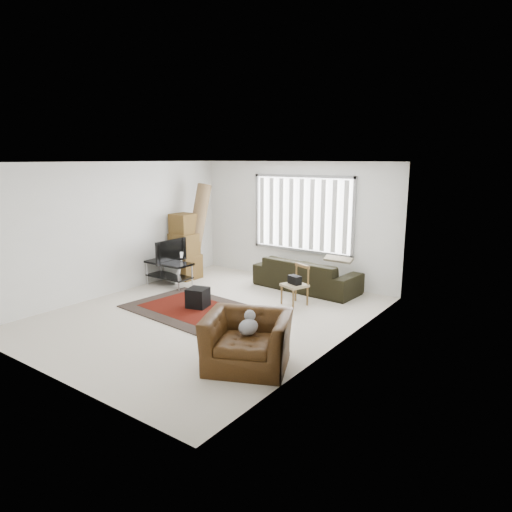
{
  "coord_description": "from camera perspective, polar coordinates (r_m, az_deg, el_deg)",
  "views": [
    {
      "loc": [
        5.28,
        -5.86,
        2.76
      ],
      "look_at": [
        0.62,
        0.62,
        1.05
      ],
      "focal_mm": 32.0,
      "sensor_mm": 36.0,
      "label": 1
    }
  ],
  "objects": [
    {
      "name": "persian_rug",
      "position": [
        8.61,
        -7.68,
        -6.63
      ],
      "size": [
        2.67,
        1.9,
        0.02
      ],
      "color": "black",
      "rests_on": "ground"
    },
    {
      "name": "side_chair",
      "position": [
        8.76,
        4.95,
        -3.37
      ],
      "size": [
        0.53,
        0.53,
        0.77
      ],
      "rotation": [
        0.0,
        0.0,
        -0.34
      ],
      "color": "#92825F",
      "rests_on": "ground"
    },
    {
      "name": "white_flatpack",
      "position": [
        10.54,
        -10.36,
        -1.22
      ],
      "size": [
        0.62,
        0.38,
        0.74
      ],
      "primitive_type": "cube",
      "rotation": [
        -0.21,
        0.0,
        -0.26
      ],
      "color": "silver",
      "rests_on": "ground"
    },
    {
      "name": "moving_boxes",
      "position": [
        10.73,
        -8.92,
        0.92
      ],
      "size": [
        0.63,
        0.57,
        1.52
      ],
      "color": "brown",
      "rests_on": "ground"
    },
    {
      "name": "sofa",
      "position": [
        9.8,
        6.35,
        -1.69
      ],
      "size": [
        2.34,
        1.13,
        0.88
      ],
      "primitive_type": "imported",
      "rotation": [
        0.0,
        0.0,
        3.08
      ],
      "color": "black",
      "rests_on": "ground"
    },
    {
      "name": "armchair",
      "position": [
        6.2,
        -1.07,
        -10.09
      ],
      "size": [
        1.43,
        1.36,
        0.83
      ],
      "rotation": [
        0.0,
        0.0,
        0.43
      ],
      "color": "#3E230C",
      "rests_on": "ground"
    },
    {
      "name": "tv",
      "position": [
        10.1,
        -10.89,
        0.66
      ],
      "size": [
        0.11,
        0.88,
        0.51
      ],
      "primitive_type": "imported",
      "rotation": [
        0.0,
        0.0,
        1.57
      ],
      "color": "black",
      "rests_on": "tv_stand"
    },
    {
      "name": "room",
      "position": [
        8.31,
        -3.71,
        5.15
      ],
      "size": [
        6.0,
        6.02,
        2.71
      ],
      "color": "beige",
      "rests_on": "ground"
    },
    {
      "name": "rolled_rug",
      "position": [
        10.75,
        -7.43,
        3.13
      ],
      "size": [
        0.48,
        0.9,
        2.21
      ],
      "primitive_type": "cylinder",
      "rotation": [
        -0.25,
        0.0,
        -0.18
      ],
      "color": "brown",
      "rests_on": "ground"
    },
    {
      "name": "subwoofer",
      "position": [
        8.67,
        -7.27,
        -5.18
      ],
      "size": [
        0.45,
        0.45,
        0.36
      ],
      "primitive_type": "cube",
      "rotation": [
        0.0,
        0.0,
        0.28
      ],
      "color": "black",
      "rests_on": "persian_rug"
    },
    {
      "name": "tv_stand",
      "position": [
        10.19,
        -10.8,
        -1.56
      ],
      "size": [
        1.09,
        0.49,
        0.54
      ],
      "color": "black",
      "rests_on": "ground"
    }
  ]
}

